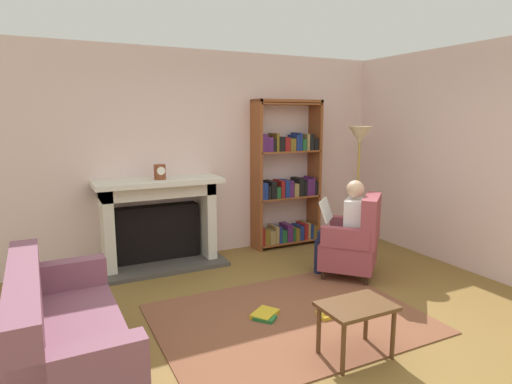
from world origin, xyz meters
The scene contains 13 objects.
ground centered at (0.00, 0.00, 0.00)m, with size 14.00×14.00×0.00m, color olive.
back_wall centered at (0.00, 2.55, 1.35)m, with size 5.60×0.10×2.70m, color beige.
side_wall_right centered at (2.65, 1.25, 1.35)m, with size 0.10×5.20×2.70m, color beige.
area_rug centered at (0.00, 0.30, 0.01)m, with size 2.40×1.80×0.01m, color brown.
fireplace centered at (-0.71, 2.30, 0.59)m, with size 1.56×0.64×1.11m.
mantel_clock centered at (-0.70, 2.20, 1.20)m, with size 0.14×0.14×0.18m.
bookshelf centered at (1.15, 2.33, 0.96)m, with size 1.00×0.32×2.09m.
armchair_reading centered at (1.24, 0.91, 0.42)m, with size 0.89×0.89×0.97m.
seated_reader centered at (1.16, 0.99, 0.62)m, with size 0.58×0.59×1.14m.
sofa_floral centered at (-1.91, 0.19, 0.32)m, with size 0.75×1.71×0.85m.
side_table centered at (0.14, -0.47, 0.37)m, with size 0.56×0.39×0.44m.
scattered_books centered at (0.06, 0.31, 0.03)m, with size 0.86×0.52×0.04m.
floor_lamp centered at (1.86, 1.63, 1.47)m, with size 0.32×0.32×1.73m.
Camera 1 is at (-1.92, -2.88, 1.86)m, focal length 30.01 mm.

